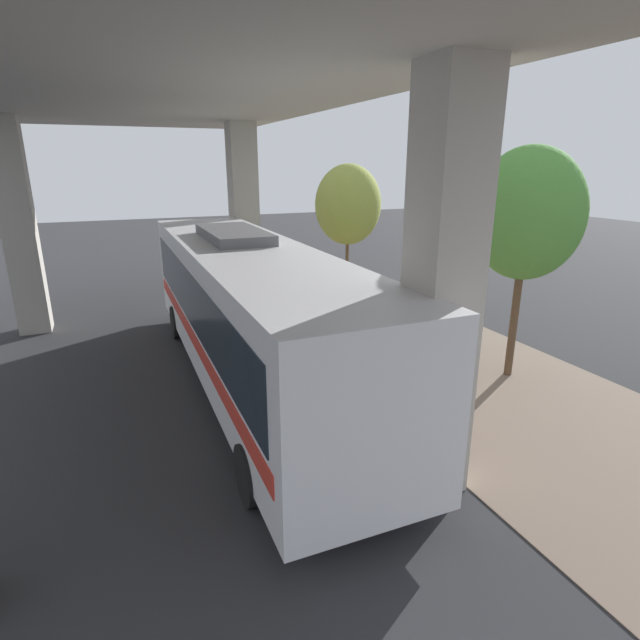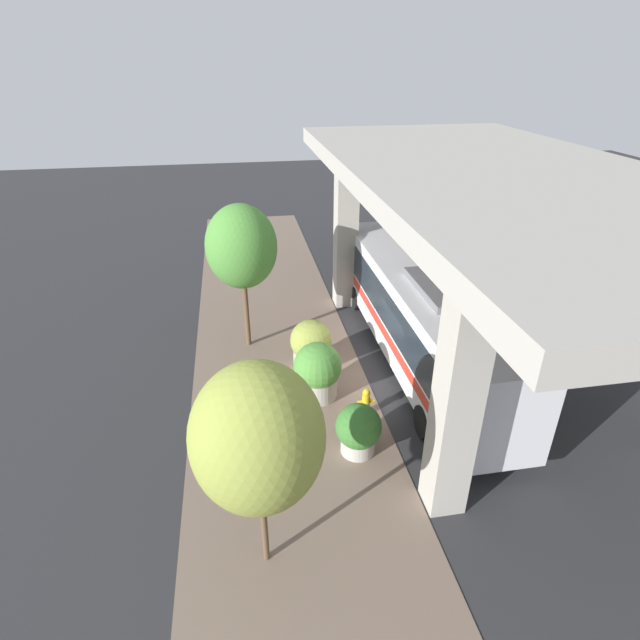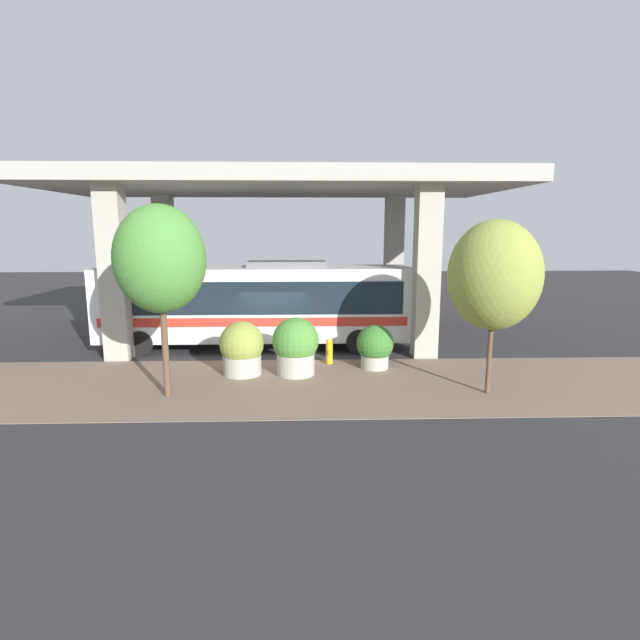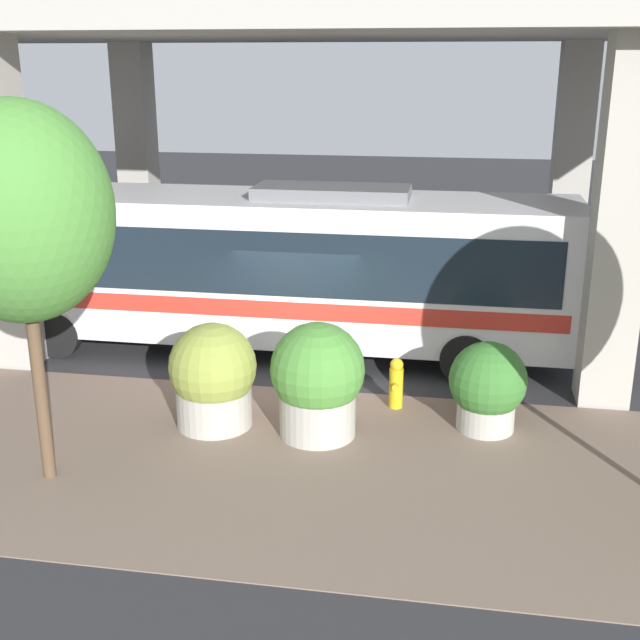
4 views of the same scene
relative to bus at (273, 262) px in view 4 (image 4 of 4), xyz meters
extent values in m
plane|color=#2D2D30|center=(-2.16, -0.76, -1.95)|extent=(80.00, 80.00, 0.00)
cube|color=#7A6656|center=(-5.16, -0.76, -1.94)|extent=(6.00, 40.00, 0.02)
cube|color=#ADA89E|center=(-1.66, -6.58, 1.30)|extent=(0.90, 0.90, 6.50)
cube|color=#ADA89E|center=(-1.66, 5.07, 1.30)|extent=(0.90, 0.90, 6.50)
cube|color=#ADA89E|center=(5.34, -6.58, 1.30)|extent=(0.90, 0.90, 6.50)
cube|color=#ADA89E|center=(5.34, 5.07, 1.30)|extent=(0.90, 0.90, 6.50)
cube|color=#ADA89E|center=(1.84, -0.76, 4.85)|extent=(9.40, 19.65, 0.60)
cube|color=silver|center=(0.00, 0.01, -0.05)|extent=(2.66, 12.61, 2.91)
cube|color=#19232D|center=(0.00, 0.01, 0.30)|extent=(2.70, 11.61, 1.28)
cube|color=red|center=(0.00, 0.01, -0.63)|extent=(2.70, 11.98, 0.35)
cube|color=slate|center=(0.00, -1.25, 1.52)|extent=(1.33, 3.15, 0.24)
cylinder|color=black|center=(-1.25, 4.42, -1.45)|extent=(0.28, 1.00, 1.00)
cylinder|color=black|center=(1.25, 4.42, -1.45)|extent=(0.28, 1.00, 1.00)
cylinder|color=black|center=(-1.25, -4.09, -1.45)|extent=(0.28, 1.00, 1.00)
cylinder|color=black|center=(1.25, -4.09, -1.45)|extent=(0.28, 1.00, 1.00)
cylinder|color=gold|center=(-2.69, -2.86, -1.57)|extent=(0.25, 0.25, 0.76)
sphere|color=gold|center=(-2.69, -2.86, -1.11)|extent=(0.24, 0.24, 0.24)
cylinder|color=gold|center=(-2.87, -2.86, -1.46)|extent=(0.15, 0.11, 0.11)
cylinder|color=gold|center=(-2.50, -2.86, -1.46)|extent=(0.15, 0.11, 0.11)
cylinder|color=#ADA89E|center=(-4.02, -1.65, -1.57)|extent=(1.28, 1.28, 0.76)
sphere|color=#4C8C38|center=(-4.02, -1.65, -0.76)|extent=(1.57, 1.57, 1.57)
sphere|color=orange|center=(-3.86, -1.78, -1.01)|extent=(0.45, 0.45, 0.45)
cylinder|color=#ADA89E|center=(-3.95, 0.16, -1.61)|extent=(1.29, 1.29, 0.68)
sphere|color=olive|center=(-3.95, 0.16, -0.86)|extent=(1.49, 1.49, 1.49)
sphere|color=#BF334C|center=(-3.79, 0.03, -1.09)|extent=(0.45, 0.45, 0.45)
cylinder|color=#ADA89E|center=(-3.33, -4.44, -1.68)|extent=(0.97, 0.97, 0.55)
sphere|color=#38722D|center=(-3.33, -4.44, -1.04)|extent=(1.31, 1.31, 1.31)
sphere|color=#993F8C|center=(-3.21, -4.54, -1.26)|extent=(0.34, 0.34, 0.34)
cylinder|color=brown|center=(-6.12, 2.10, -0.32)|extent=(0.19, 0.19, 3.27)
ellipsoid|color=#4C8C38|center=(-6.12, 2.10, 2.09)|extent=(2.56, 2.56, 3.07)
camera|label=1|loc=(2.84, 11.04, 3.21)|focal=28.00mm
camera|label=2|loc=(-6.24, -14.95, 8.17)|focal=28.00mm
camera|label=3|loc=(-20.37, -1.94, 2.93)|focal=28.00mm
camera|label=4|loc=(-16.10, -3.77, 4.05)|focal=45.00mm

